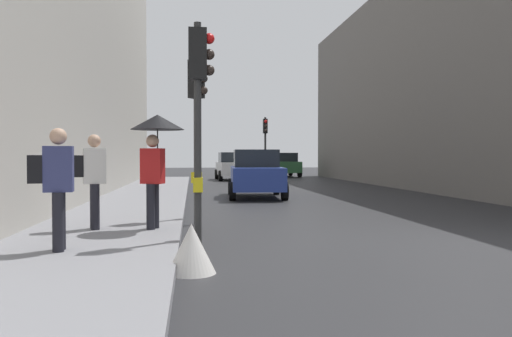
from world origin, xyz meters
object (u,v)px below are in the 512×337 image
at_px(warning_sign_triangle, 191,249).
at_px(car_white_compact, 232,166).
at_px(car_blue_van, 256,174).
at_px(pedestrian_with_grey_backpack, 55,181).
at_px(traffic_light_far_median, 265,137).
at_px(pedestrian_with_umbrella, 156,139).
at_px(traffic_light_near_left, 199,93).
at_px(car_green_estate, 283,165).
at_px(traffic_light_near_right, 197,108).
at_px(pedestrian_with_black_backpack, 92,176).

bearing_deg(warning_sign_triangle, car_white_compact, 84.49).
distance_m(car_white_compact, car_blue_van, 14.05).
relative_size(car_blue_van, pedestrian_with_grey_backpack, 2.42).
bearing_deg(traffic_light_far_median, car_white_compact, 119.13).
relative_size(car_white_compact, pedestrian_with_umbrella, 1.99).
bearing_deg(pedestrian_with_umbrella, car_white_compact, 82.17).
distance_m(traffic_light_far_median, warning_sign_triangle, 23.91).
relative_size(traffic_light_near_left, car_blue_van, 0.87).
distance_m(car_white_compact, car_green_estate, 6.49).
bearing_deg(traffic_light_near_right, car_blue_van, 73.64).
bearing_deg(car_white_compact, warning_sign_triangle, -95.51).
distance_m(traffic_light_near_right, warning_sign_triangle, 5.33).
distance_m(traffic_light_near_left, pedestrian_with_grey_backpack, 2.66).
xyz_separation_m(traffic_light_far_median, warning_sign_triangle, (-4.24, -23.42, -2.29)).
height_order(traffic_light_near_right, car_white_compact, traffic_light_near_right).
bearing_deg(car_blue_van, car_green_estate, 77.06).
distance_m(traffic_light_near_right, pedestrian_with_black_backpack, 2.91).
distance_m(car_white_compact, pedestrian_with_grey_backpack, 25.87).
relative_size(traffic_light_far_median, traffic_light_near_left, 1.02).
bearing_deg(car_white_compact, pedestrian_with_black_backpack, -100.71).
bearing_deg(warning_sign_triangle, traffic_light_far_median, 79.73).
bearing_deg(traffic_light_near_right, car_green_estate, 76.07).
xyz_separation_m(traffic_light_near_right, car_green_estate, (6.60, 26.61, -1.71)).
bearing_deg(traffic_light_near_left, pedestrian_with_umbrella, 122.76).
xyz_separation_m(traffic_light_far_median, pedestrian_with_grey_backpack, (-6.19, -22.43, -1.45)).
bearing_deg(pedestrian_with_grey_backpack, traffic_light_near_right, 61.68).
bearing_deg(car_blue_van, pedestrian_with_umbrella, -107.95).
height_order(traffic_light_far_median, car_green_estate, traffic_light_far_median).
bearing_deg(car_green_estate, traffic_light_far_median, -107.20).
distance_m(traffic_light_far_median, pedestrian_with_umbrella, 20.91).
xyz_separation_m(car_white_compact, car_blue_van, (-0.20, -14.04, 0.00)).
distance_m(car_green_estate, pedestrian_with_grey_backpack, 31.66).
xyz_separation_m(car_green_estate, pedestrian_with_grey_backpack, (-8.67, -30.45, 0.29)).
height_order(traffic_light_near_right, car_green_estate, traffic_light_near_right).
height_order(car_green_estate, warning_sign_triangle, car_green_estate).
relative_size(traffic_light_near_left, traffic_light_near_right, 0.99).
height_order(traffic_light_far_median, traffic_light_near_right, traffic_light_far_median).
relative_size(pedestrian_with_umbrella, pedestrian_with_black_backpack, 1.21).
bearing_deg(traffic_light_near_right, car_white_compact, 83.60).
distance_m(traffic_light_near_right, car_blue_van, 8.09).
height_order(traffic_light_far_median, pedestrian_with_grey_backpack, traffic_light_far_median).
bearing_deg(traffic_light_far_median, car_blue_van, -99.75).
distance_m(car_green_estate, pedestrian_with_umbrella, 29.29).
relative_size(car_white_compact, pedestrian_with_grey_backpack, 2.41).
bearing_deg(warning_sign_triangle, pedestrian_with_black_backpack, 119.84).
height_order(car_white_compact, car_blue_van, same).
height_order(traffic_light_near_left, pedestrian_with_black_backpack, traffic_light_near_left).
xyz_separation_m(traffic_light_far_median, pedestrian_with_umbrella, (-4.90, -20.31, -0.78)).
bearing_deg(traffic_light_near_left, warning_sign_triangle, -93.92).
distance_m(pedestrian_with_grey_backpack, warning_sign_triangle, 2.33).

